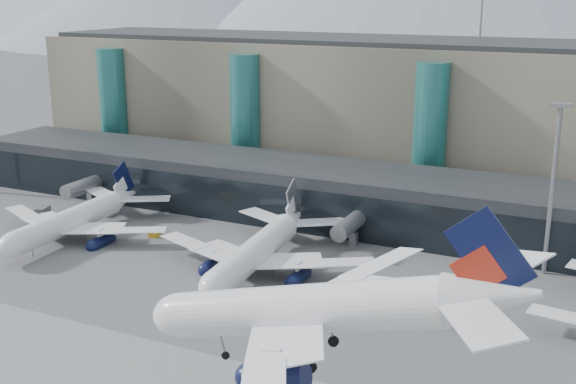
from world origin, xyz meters
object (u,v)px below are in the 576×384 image
object	(u,v)px
lightmast_mid	(553,180)
veh_b	(155,232)
jet_parked_mid	(263,238)
veh_c	(460,322)
veh_f	(43,212)
hero_jet	(338,298)
jet_parked_left	(81,210)
veh_d	(511,271)
veh_h	(357,300)

from	to	relation	value
lightmast_mid	veh_b	distance (m)	65.02
jet_parked_mid	veh_c	size ratio (longest dim) A/B	9.58
veh_c	veh_f	distance (m)	81.90
veh_c	hero_jet	bearing A→B (deg)	-51.03
jet_parked_left	jet_parked_mid	bearing A→B (deg)	-91.69
jet_parked_left	veh_d	xyz separation A→B (m)	(70.32, 12.66, -3.61)
hero_jet	veh_h	world-z (taller)	hero_jet
veh_b	veh_f	bearing A→B (deg)	77.06
veh_b	veh_h	bearing A→B (deg)	-118.75
veh_d	veh_f	distance (m)	84.09
jet_parked_mid	veh_f	world-z (taller)	jet_parked_mid
lightmast_mid	veh_d	xyz separation A→B (m)	(-4.32, -2.89, -13.69)
lightmast_mid	veh_h	distance (m)	34.23
veh_b	veh_d	world-z (taller)	veh_d
veh_b	veh_h	size ratio (longest dim) A/B	0.63
lightmast_mid	hero_jet	bearing A→B (deg)	-99.64
hero_jet	jet_parked_mid	world-z (taller)	hero_jet
veh_b	veh_d	xyz separation A→B (m)	(58.24, 8.31, 0.06)
jet_parked_mid	veh_d	world-z (taller)	jet_parked_mid
lightmast_mid	veh_f	distance (m)	89.72
hero_jet	jet_parked_left	distance (m)	79.00
hero_jet	veh_c	xyz separation A→B (m)	(2.84, 34.81, -16.79)
hero_jet	veh_c	distance (m)	38.75
hero_jet	jet_parked_mid	xyz separation A→B (m)	(-29.21, 43.43, -13.32)
hero_jet	veh_f	size ratio (longest dim) A/B	10.77
jet_parked_mid	veh_b	bearing A→B (deg)	74.66
jet_parked_left	veh_c	distance (m)	68.09
veh_c	jet_parked_mid	bearing A→B (deg)	-151.42
veh_d	veh_f	world-z (taller)	veh_f
jet_parked_left	veh_d	bearing A→B (deg)	-81.59
jet_parked_left	veh_b	world-z (taller)	jet_parked_left
jet_parked_mid	jet_parked_left	bearing A→B (deg)	85.18
veh_h	veh_d	bearing A→B (deg)	28.77
jet_parked_left	veh_f	bearing A→B (deg)	69.28
lightmast_mid	veh_c	xyz separation A→B (m)	(-7.17, -24.11, -13.34)
veh_d	veh_h	xyz separation A→B (m)	(-16.83, -20.45, 0.28)
veh_c	veh_h	world-z (taller)	veh_c
veh_f	veh_h	world-z (taller)	veh_h
lightmast_mid	veh_d	size ratio (longest dim) A/B	10.01
lightmast_mid	veh_f	world-z (taller)	lightmast_mid
jet_parked_left	veh_b	distance (m)	13.36
jet_parked_mid	veh_c	xyz separation A→B (m)	(32.05, -8.62, -3.47)
hero_jet	veh_d	bearing A→B (deg)	83.76
veh_b	veh_c	world-z (taller)	veh_c
veh_b	veh_h	distance (m)	43.15
jet_parked_mid	veh_c	bearing A→B (deg)	-109.98
hero_jet	jet_parked_mid	distance (m)	54.01
hero_jet	veh_b	bearing A→B (deg)	137.32
hero_jet	veh_b	xyz separation A→B (m)	(-52.55, 47.72, -17.20)
hero_jet	veh_h	size ratio (longest dim) A/B	9.50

